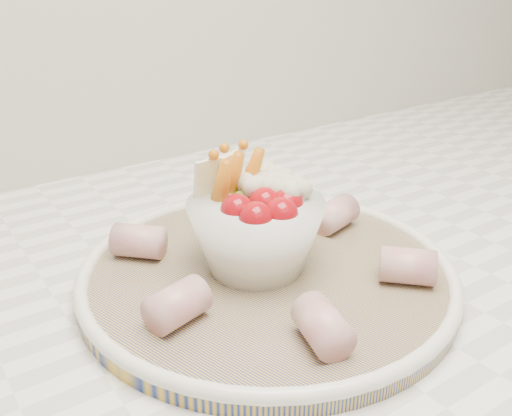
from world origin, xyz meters
TOP-DOWN VIEW (x-y plane):
  - serving_platter at (0.11, 1.40)m, footprint 0.40×0.40m
  - veggie_bowl at (0.10, 1.41)m, footprint 0.12×0.12m
  - cured_meat_rolls at (0.11, 1.40)m, footprint 0.25×0.27m

SIDE VIEW (x-z plane):
  - serving_platter at x=0.11m, z-range 0.92..0.94m
  - cured_meat_rolls at x=0.11m, z-range 0.94..0.97m
  - veggie_bowl at x=0.10m, z-range 0.92..1.03m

